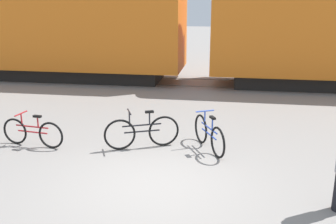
{
  "coord_description": "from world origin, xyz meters",
  "views": [
    {
      "loc": [
        1.39,
        -6.73,
        3.49
      ],
      "look_at": [
        0.11,
        1.19,
        1.1
      ],
      "focal_mm": 42.0,
      "sensor_mm": 36.0,
      "label": 1
    }
  ],
  "objects_px": {
    "bicycle_maroon": "(33,132)",
    "bicycle_blue": "(209,134)",
    "bicycle_black": "(142,132)",
    "freight_train": "(198,14)"
  },
  "relations": [
    {
      "from": "bicycle_maroon",
      "to": "bicycle_blue",
      "type": "distance_m",
      "value": 4.2
    },
    {
      "from": "bicycle_maroon",
      "to": "bicycle_blue",
      "type": "bearing_deg",
      "value": 6.05
    },
    {
      "from": "bicycle_blue",
      "to": "bicycle_black",
      "type": "distance_m",
      "value": 1.57
    },
    {
      "from": "bicycle_maroon",
      "to": "bicycle_black",
      "type": "xyz_separation_m",
      "value": [
        2.61,
        0.32,
        0.05
      ]
    },
    {
      "from": "bicycle_blue",
      "to": "bicycle_black",
      "type": "height_order",
      "value": "bicycle_black"
    },
    {
      "from": "bicycle_black",
      "to": "freight_train",
      "type": "bearing_deg",
      "value": 85.3
    },
    {
      "from": "bicycle_black",
      "to": "bicycle_blue",
      "type": "bearing_deg",
      "value": 4.59
    },
    {
      "from": "bicycle_maroon",
      "to": "bicycle_black",
      "type": "distance_m",
      "value": 2.63
    },
    {
      "from": "bicycle_maroon",
      "to": "freight_train",
      "type": "bearing_deg",
      "value": 67.51
    },
    {
      "from": "freight_train",
      "to": "bicycle_blue",
      "type": "distance_m",
      "value": 7.78
    }
  ]
}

